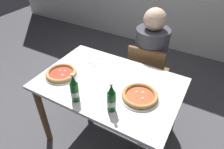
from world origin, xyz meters
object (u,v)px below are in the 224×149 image
Objects in this scene: pizza_margherita_near at (140,96)px; napkin_with_cutlery at (98,61)px; diner_seated at (149,64)px; beer_bottle_left at (74,90)px; chair_behind_table at (147,74)px; dining_table_main at (109,92)px; pizza_marinara_far at (61,73)px; beer_bottle_center at (111,99)px.

pizza_margherita_near is 1.46× the size of napkin_with_cutlery.
beer_bottle_left is at bearing -103.73° from diner_seated.
chair_behind_table is at bearing 45.00° from napkin_with_cutlery.
napkin_with_cutlery is (-0.38, -0.44, 0.17)m from diner_seated.
dining_table_main is at bearing -40.60° from napkin_with_cutlery.
beer_bottle_left is (0.30, -0.18, 0.08)m from pizza_marinara_far.
diner_seated is 0.75m from pizza_margherita_near.
diner_seated reaches higher than pizza_margherita_near.
beer_bottle_center is at bearing -48.12° from napkin_with_cutlery.
pizza_margherita_near is at bearing -8.45° from dining_table_main.
pizza_margherita_near is at bearing 32.27° from beer_bottle_left.
dining_table_main is 4.86× the size of beer_bottle_center.
diner_seated reaches higher than beer_bottle_center.
pizza_marinara_far is 1.18× the size of beer_bottle_left.
beer_bottle_left is at bearing -170.11° from beer_bottle_center.
napkin_with_cutlery is at bearing 105.37° from beer_bottle_left.
pizza_marinara_far is 0.38m from napkin_with_cutlery.
napkin_with_cutlery is at bearing 131.88° from beer_bottle_center.
dining_table_main is 0.39m from beer_bottle_left.
dining_table_main is at bearing 69.57° from beer_bottle_left.
beer_bottle_left is 1.18× the size of napkin_with_cutlery.
chair_behind_table is 2.79× the size of pizza_margherita_near.
chair_behind_table reaches higher than pizza_margherita_near.
beer_bottle_center is at bearing -86.93° from diner_seated.
diner_seated is 5.79× the size of napkin_with_cutlery.
chair_behind_table reaches higher than dining_table_main.
beer_bottle_center is at bearing 9.89° from beer_bottle_left.
diner_seated is at bearing 76.27° from beer_bottle_left.
diner_seated is at bearing 48.80° from napkin_with_cutlery.
pizza_margherita_near is (0.30, -0.04, 0.14)m from dining_table_main.
beer_bottle_left is at bearing -147.73° from pizza_margherita_near.
chair_behind_table is 3.44× the size of beer_bottle_left.
diner_seated is 0.96m from beer_bottle_center.
chair_behind_table is 0.70× the size of diner_seated.
dining_table_main is 0.64m from chair_behind_table.
pizza_marinara_far is 1.18× the size of beer_bottle_center.
pizza_marinara_far is (-0.42, -0.12, 0.14)m from dining_table_main.
chair_behind_table is 0.61m from napkin_with_cutlery.
pizza_margherita_near is 1.24× the size of beer_bottle_left.
beer_bottle_left is at bearing -31.24° from pizza_marinara_far.
dining_table_main is 0.36m from napkin_with_cutlery.
pizza_margherita_near is 1.24× the size of beer_bottle_center.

